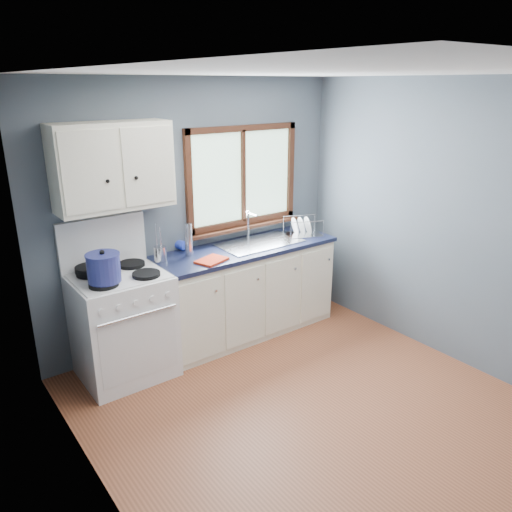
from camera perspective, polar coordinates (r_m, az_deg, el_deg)
floor at (r=4.09m, az=7.33°, el=-17.78°), size 3.20×3.60×0.02m
ceiling at (r=3.27m, az=9.31°, el=20.22°), size 3.20×3.60×0.02m
wall_back at (r=4.87m, az=-6.90°, el=4.94°), size 3.20×0.02×2.50m
wall_left at (r=2.69m, az=-17.40°, el=-8.01°), size 0.02×3.60×2.50m
wall_right at (r=4.71m, az=22.34°, el=3.13°), size 0.02×3.60×2.50m
gas_range at (r=4.46m, az=-14.98°, el=-7.34°), size 0.76×0.69×1.36m
base_cabinets at (r=5.07m, az=-1.23°, el=-4.40°), size 1.85×0.60×0.88m
countertop at (r=4.89m, az=-1.26°, el=0.87°), size 1.89×0.64×0.04m
sink at (r=5.01m, az=0.42°, el=0.81°), size 0.84×0.46×0.44m
window at (r=5.07m, az=-1.49°, el=8.24°), size 1.36×0.10×1.03m
upper_cabinets at (r=4.24m, az=-16.04°, el=9.81°), size 0.95×0.35×0.70m
skillet at (r=4.34m, az=-18.42°, el=-1.40°), size 0.38×0.31×0.05m
stockpot at (r=4.06m, az=-17.02°, el=-1.26°), size 0.33×0.33×0.26m
utensil_crock at (r=4.54m, az=-10.89°, el=0.26°), size 0.12×0.12×0.35m
thermos at (r=4.62m, az=-7.71°, el=1.87°), size 0.10×0.10×0.31m
soap_bottle at (r=4.76m, az=-8.17°, el=1.98°), size 0.12×0.12×0.25m
dish_towel at (r=4.49m, az=-5.09°, el=-0.50°), size 0.32×0.27×0.02m
dish_rack at (r=5.27m, az=5.31°, el=2.95°), size 0.45×0.40×0.19m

